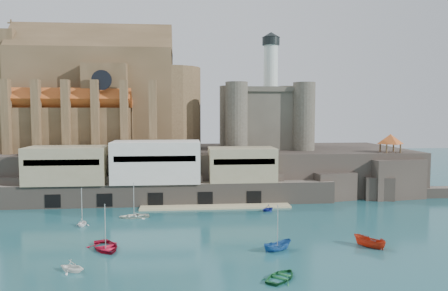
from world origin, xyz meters
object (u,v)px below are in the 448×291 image
object	(u,v)px
church	(102,99)
pavilion	(390,140)
boat_1	(72,271)
castle_keep	(264,115)
boat_0	(106,249)
boat_2	(277,251)

from	to	relation	value
church	pavilion	bearing A→B (deg)	-13.48
boat_1	castle_keep	bearing A→B (deg)	-4.98
church	castle_keep	bearing A→B (deg)	-1.11
boat_0	boat_2	distance (m)	23.87
church	boat_2	distance (m)	65.09
castle_keep	pavilion	world-z (taller)	castle_keep
pavilion	boat_1	distance (m)	73.84
church	boat_1	size ratio (longest dim) A/B	13.84
boat_0	boat_1	xyz separation A→B (m)	(-2.53, -8.26, 0.00)
castle_keep	boat_2	world-z (taller)	castle_keep
boat_1	boat_2	bearing A→B (deg)	-52.33
castle_keep	boat_1	bearing A→B (deg)	-120.95
pavilion	boat_0	world-z (taller)	pavilion
church	boat_0	distance (m)	54.50
pavilion	boat_2	world-z (taller)	pavilion
castle_keep	pavilion	bearing A→B (deg)	-30.18
church	pavilion	size ratio (longest dim) A/B	7.34
boat_0	boat_1	size ratio (longest dim) A/B	1.90
pavilion	boat_0	bearing A→B (deg)	-149.93
castle_keep	boat_0	world-z (taller)	castle_keep
church	boat_0	size ratio (longest dim) A/B	7.27
boat_2	castle_keep	bearing A→B (deg)	-32.09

